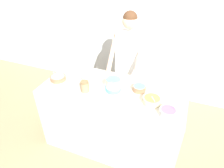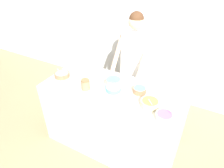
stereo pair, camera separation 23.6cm
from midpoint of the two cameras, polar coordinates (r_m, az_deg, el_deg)
The scene contains 12 objects.
ground_plane at distance 2.89m, azimuth -1.26°, elevation -21.49°, with size 14.00×14.00×0.00m, color tan.
wall_back at distance 3.55m, azimuth 13.94°, elevation 15.23°, with size 10.00×0.05×2.60m.
counter at distance 2.76m, azimuth 2.73°, elevation -9.78°, with size 1.78×0.79×0.96m.
person_baker at distance 2.92m, azimuth 8.52°, elevation 7.37°, with size 0.45×0.47×1.74m.
cake at distance 2.38m, azimuth 3.23°, elevation -0.72°, with size 0.36×0.36×0.18m.
frosting_bowl_olive at distance 2.24m, azimuth 13.78°, elevation -5.46°, with size 0.20×0.20×0.16m.
frosting_bowl_blue at distance 2.42m, azimuth 10.67°, elevation -1.75°, with size 0.16×0.16×0.07m.
frosting_bowl_pink at distance 2.74m, azimuth -11.71°, elevation 2.59°, with size 0.20×0.20×0.16m.
frosting_bowl_purple at distance 2.12m, azimuth 17.87°, elevation -8.93°, with size 0.18×0.18×0.18m.
drinking_glass at distance 2.56m, azimuth -4.42°, elevation 1.55°, with size 0.07×0.07×0.12m.
ceramic_plate at distance 2.53m, azimuth -9.72°, elevation -0.79°, with size 0.24×0.24×0.01m.
stoneware_jar at distance 2.42m, azimuth -4.85°, elevation -0.24°, with size 0.11×0.11×0.14m.
Camera 2 is at (0.94, -1.37, 2.38)m, focal length 32.00 mm.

